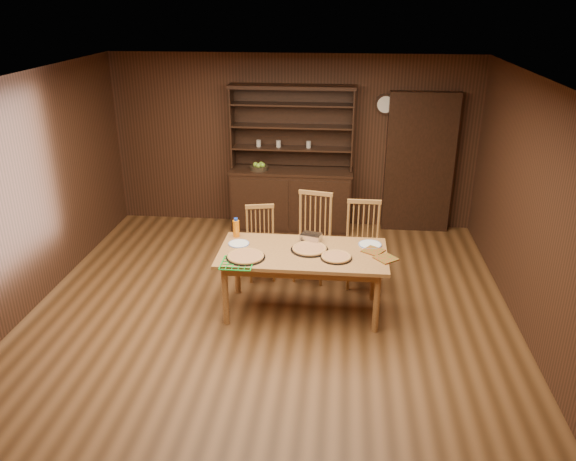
# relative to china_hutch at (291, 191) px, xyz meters

# --- Properties ---
(floor) EXTENTS (6.00, 6.00, 0.00)m
(floor) POSITION_rel_china_hutch_xyz_m (0.00, -2.75, -0.60)
(floor) COLOR brown
(floor) RESTS_ON ground
(room_shell) EXTENTS (6.00, 6.00, 6.00)m
(room_shell) POSITION_rel_china_hutch_xyz_m (0.00, -2.75, 0.98)
(room_shell) COLOR white
(room_shell) RESTS_ON floor
(china_hutch) EXTENTS (1.84, 0.52, 2.17)m
(china_hutch) POSITION_rel_china_hutch_xyz_m (0.00, 0.00, 0.00)
(china_hutch) COLOR black
(china_hutch) RESTS_ON floor
(doorway) EXTENTS (1.00, 0.18, 2.10)m
(doorway) POSITION_rel_china_hutch_xyz_m (1.90, 0.15, 0.45)
(doorway) COLOR black
(doorway) RESTS_ON floor
(wall_clock) EXTENTS (0.30, 0.05, 0.30)m
(wall_clock) POSITION_rel_china_hutch_xyz_m (1.35, 0.20, 1.30)
(wall_clock) COLOR black
(wall_clock) RESTS_ON room_shell
(dining_table) EXTENTS (1.85, 0.93, 0.75)m
(dining_table) POSITION_rel_china_hutch_xyz_m (0.36, -2.50, 0.07)
(dining_table) COLOR #AA763B
(dining_table) RESTS_ON floor
(chair_left) EXTENTS (0.45, 0.44, 0.94)m
(chair_left) POSITION_rel_china_hutch_xyz_m (-0.23, -1.64, -0.10)
(chair_left) COLOR #AA6C3A
(chair_left) RESTS_ON floor
(chair_center) EXTENTS (0.54, 0.52, 1.11)m
(chair_center) POSITION_rel_china_hutch_xyz_m (0.43, -1.59, -0.00)
(chair_center) COLOR #AA6C3A
(chair_center) RESTS_ON floor
(chair_right) EXTENTS (0.44, 0.42, 1.06)m
(chair_right) POSITION_rel_china_hutch_xyz_m (1.05, -1.70, -0.03)
(chair_right) COLOR #AA6C3A
(chair_right) RESTS_ON floor
(pizza_left) EXTENTS (0.42, 0.42, 0.04)m
(pizza_left) POSITION_rel_china_hutch_xyz_m (-0.24, -2.72, 0.17)
(pizza_left) COLOR black
(pizza_left) RESTS_ON dining_table
(pizza_right) EXTENTS (0.34, 0.34, 0.04)m
(pizza_right) POSITION_rel_china_hutch_xyz_m (0.73, -2.63, 0.17)
(pizza_right) COLOR black
(pizza_right) RESTS_ON dining_table
(pizza_center) EXTENTS (0.42, 0.42, 0.04)m
(pizza_center) POSITION_rel_china_hutch_xyz_m (0.43, -2.45, 0.17)
(pizza_center) COLOR black
(pizza_center) RESTS_ON dining_table
(cooling_rack) EXTENTS (0.36, 0.36, 0.01)m
(cooling_rack) POSITION_rel_china_hutch_xyz_m (-0.30, -2.87, 0.16)
(cooling_rack) COLOR green
(cooling_rack) RESTS_ON dining_table
(plate_left) EXTENTS (0.24, 0.24, 0.02)m
(plate_left) POSITION_rel_china_hutch_xyz_m (-0.38, -2.37, 0.16)
(plate_left) COLOR white
(plate_left) RESTS_ON dining_table
(plate_right) EXTENTS (0.26, 0.26, 0.02)m
(plate_right) POSITION_rel_china_hutch_xyz_m (1.11, -2.25, 0.16)
(plate_right) COLOR white
(plate_right) RESTS_ON dining_table
(foil_dish) EXTENTS (0.26, 0.22, 0.09)m
(foil_dish) POSITION_rel_china_hutch_xyz_m (0.44, -2.20, 0.20)
(foil_dish) COLOR white
(foil_dish) RESTS_ON dining_table
(juice_bottle) EXTENTS (0.08, 0.08, 0.23)m
(juice_bottle) POSITION_rel_china_hutch_xyz_m (-0.44, -2.15, 0.26)
(juice_bottle) COLOR orange
(juice_bottle) RESTS_ON dining_table
(pot_holder_a) EXTENTS (0.29, 0.29, 0.02)m
(pot_holder_a) POSITION_rel_china_hutch_xyz_m (1.26, -2.60, 0.16)
(pot_holder_a) COLOR red
(pot_holder_a) RESTS_ON dining_table
(pot_holder_b) EXTENTS (0.28, 0.28, 0.02)m
(pot_holder_b) POSITION_rel_china_hutch_xyz_m (1.14, -2.41, 0.16)
(pot_holder_b) COLOR red
(pot_holder_b) RESTS_ON dining_table
(fruit_bowl) EXTENTS (0.28, 0.28, 0.12)m
(fruit_bowl) POSITION_rel_china_hutch_xyz_m (-0.48, -0.07, 0.39)
(fruit_bowl) COLOR black
(fruit_bowl) RESTS_ON china_hutch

